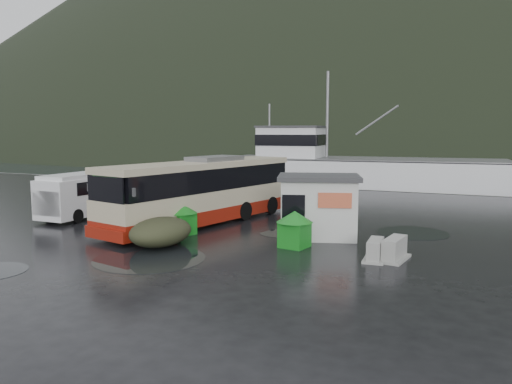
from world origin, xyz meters
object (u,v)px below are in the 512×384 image
at_px(waste_bin_right, 294,247).
at_px(waste_bin_left, 182,234).
at_px(jersey_barrier_b, 375,260).
at_px(fishing_trawler, 363,182).
at_px(dome_tent, 161,246).
at_px(jersey_barrier_a, 394,260).
at_px(white_van, 88,217).
at_px(ticket_kiosk, 318,237).
at_px(coach_bus, 203,223).

bearing_deg(waste_bin_right, waste_bin_left, 176.33).
relative_size(jersey_barrier_b, fishing_trawler, 0.05).
relative_size(waste_bin_left, dome_tent, 0.47).
xyz_separation_m(jersey_barrier_a, fishing_trawler, (-6.59, 27.27, 0.00)).
distance_m(white_van, fishing_trawler, 26.48).
distance_m(ticket_kiosk, fishing_trawler, 24.71).
bearing_deg(fishing_trawler, waste_bin_left, -100.89).
relative_size(dome_tent, jersey_barrier_b, 1.99).
height_order(white_van, fishing_trawler, fishing_trawler).
relative_size(coach_bus, fishing_trawler, 0.41).
bearing_deg(dome_tent, jersey_barrier_b, 8.38).
bearing_deg(dome_tent, waste_bin_left, 100.48).
height_order(ticket_kiosk, jersey_barrier_a, ticket_kiosk).
bearing_deg(fishing_trawler, waste_bin_right, -89.08).
relative_size(coach_bus, waste_bin_right, 8.09).
height_order(coach_bus, dome_tent, coach_bus).
bearing_deg(jersey_barrier_b, coach_bus, 157.70).
xyz_separation_m(jersey_barrier_b, fishing_trawler, (-5.94, 27.53, 0.00)).
bearing_deg(waste_bin_left, jersey_barrier_b, -6.98).
bearing_deg(white_van, waste_bin_right, -10.21).
distance_m(coach_bus, fishing_trawler, 23.95).
bearing_deg(jersey_barrier_a, dome_tent, -170.58).
bearing_deg(white_van, coach_bus, 6.42).
relative_size(coach_bus, waste_bin_left, 8.45).
bearing_deg(jersey_barrier_a, fishing_trawler, 103.58).
xyz_separation_m(waste_bin_left, jersey_barrier_a, (9.50, -0.82, 0.00)).
height_order(white_van, jersey_barrier_a, white_van).
xyz_separation_m(waste_bin_right, dome_tent, (-5.08, -1.97, 0.00)).
distance_m(waste_bin_left, jersey_barrier_b, 8.92).
relative_size(white_van, fishing_trawler, 0.20).
bearing_deg(fishing_trawler, jersey_barrier_b, -82.43).
height_order(coach_bus, waste_bin_right, coach_bus).
bearing_deg(coach_bus, fishing_trawler, 94.88).
bearing_deg(coach_bus, jersey_barrier_a, -6.67).
bearing_deg(waste_bin_right, coach_bus, 152.62).
bearing_deg(waste_bin_right, white_van, 169.57).
relative_size(white_van, dome_tent, 1.94).
distance_m(waste_bin_left, fishing_trawler, 26.61).
bearing_deg(fishing_trawler, coach_bus, -102.71).
height_order(dome_tent, fishing_trawler, fishing_trawler).
bearing_deg(white_van, ticket_kiosk, -0.17).
xyz_separation_m(ticket_kiosk, jersey_barrier_b, (3.02, -2.99, 0.00)).
xyz_separation_m(waste_bin_left, ticket_kiosk, (5.84, 1.91, 0.00)).
distance_m(waste_bin_left, dome_tent, 2.36).
xyz_separation_m(coach_bus, jersey_barrier_a, (9.96, -3.56, 0.00)).
height_order(waste_bin_right, jersey_barrier_a, waste_bin_right).
xyz_separation_m(waste_bin_right, jersey_barrier_a, (4.00, -0.47, 0.00)).
bearing_deg(ticket_kiosk, waste_bin_left, -179.22).
xyz_separation_m(waste_bin_left, jersey_barrier_b, (8.86, -1.08, 0.00)).
relative_size(white_van, waste_bin_left, 4.10).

